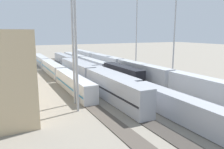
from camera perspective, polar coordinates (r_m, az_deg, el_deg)
ground_plane at (r=57.73m, az=4.73°, el=-2.81°), size 400.00×400.00×0.00m
track_bed_0 at (r=66.54m, az=15.87°, el=-1.31°), size 140.00×2.80×0.12m
track_bed_1 at (r=63.34m, az=12.51°, el=-1.76°), size 140.00×2.80×0.12m
track_bed_2 at (r=60.39m, az=8.80°, el=-2.24°), size 140.00×2.80×0.12m
track_bed_3 at (r=57.72m, az=4.73°, el=-2.75°), size 140.00×2.80×0.12m
track_bed_4 at (r=55.37m, az=0.28°, el=-3.30°), size 140.00×2.80×0.12m
track_bed_5 at (r=53.39m, az=-4.54°, el=-3.87°), size 140.00×2.80×0.12m
track_bed_6 at (r=51.81m, az=-9.69°, el=-4.45°), size 140.00×2.80×0.12m
train_on_track_3 at (r=81.73m, az=-5.24°, el=2.72°), size 66.40×3.00×4.40m
train_on_track_4 at (r=55.64m, az=-0.10°, el=-1.16°), size 119.80×3.00×3.80m
train_on_track_2 at (r=61.61m, az=7.72°, el=0.48°), size 119.80×3.00×5.00m
train_on_track_1 at (r=52.66m, az=22.58°, el=-2.69°), size 95.60×3.00×3.80m
train_on_track_5 at (r=54.39m, az=-5.26°, el=-0.86°), size 47.20×3.06×5.00m
train_on_track_6 at (r=74.88m, az=-15.19°, el=1.56°), size 71.40×3.06×3.80m
light_mast_0 at (r=69.45m, az=16.06°, el=14.84°), size 2.80×0.70×30.15m
light_mast_1 at (r=37.49m, az=-9.56°, el=16.43°), size 2.80×0.70×27.19m
light_mast_2 at (r=88.06m, az=6.39°, el=13.54°), size 2.80×0.70×28.16m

